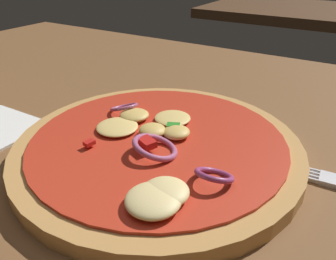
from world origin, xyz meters
The scene contains 3 objects.
dining_table centered at (0.00, 0.00, 0.02)m, with size 1.29×0.93×0.03m.
pizza centered at (0.05, 0.02, 0.04)m, with size 0.30×0.30×0.04m.
background_table centered at (-0.09, 1.17, 0.02)m, with size 0.61×0.49×0.03m.
Camera 1 is at (0.21, -0.22, 0.23)m, focal length 35.40 mm.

